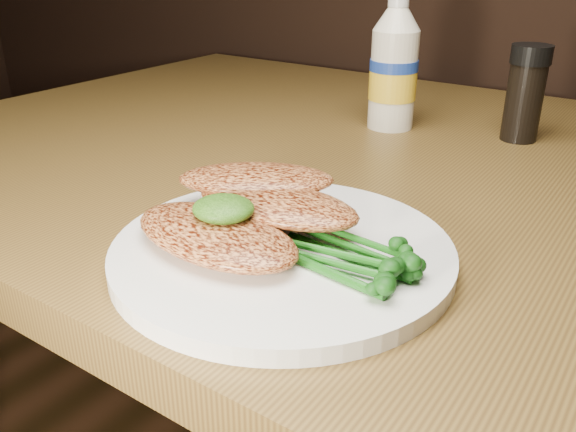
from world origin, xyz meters
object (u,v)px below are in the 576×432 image
Objects in this scene: plate at (282,251)px; pepper_grinder at (525,94)px; dining_table at (370,416)px; mayo_bottle at (394,61)px.

plate is 0.41m from pepper_grinder.
plate is (0.04, -0.26, 0.38)m from dining_table.
pepper_grinder is at bearing 55.77° from dining_table.
pepper_grinder reaches higher than plate.
mayo_bottle reaches higher than plate.
mayo_bottle is at bearing 103.69° from plate.
mayo_bottle is (-0.05, 0.11, 0.46)m from dining_table.
dining_table is at bearing -64.06° from mayo_bottle.
mayo_bottle is (-0.09, 0.37, 0.08)m from plate.
pepper_grinder reaches higher than dining_table.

